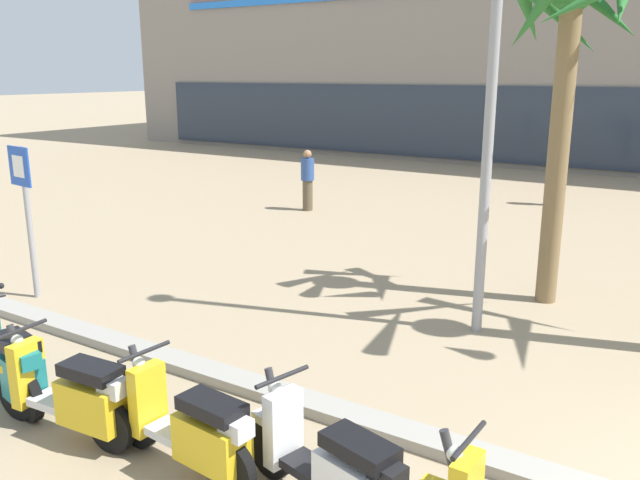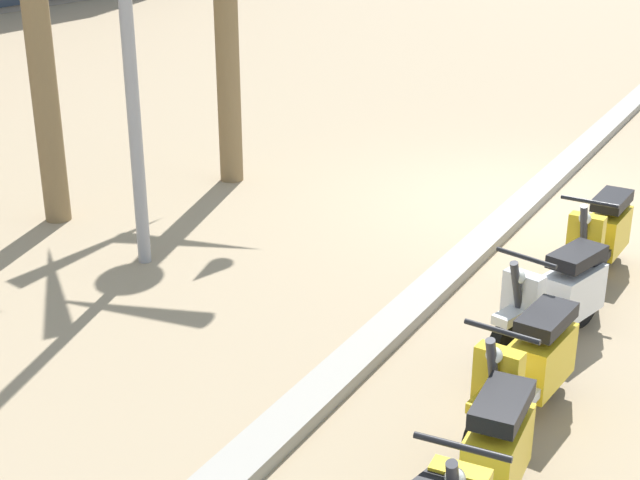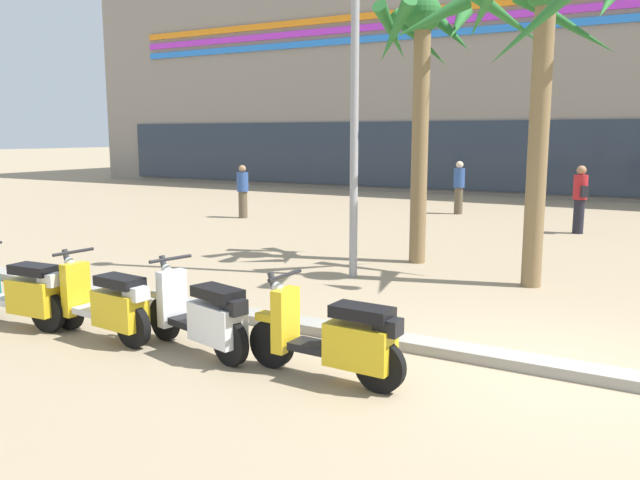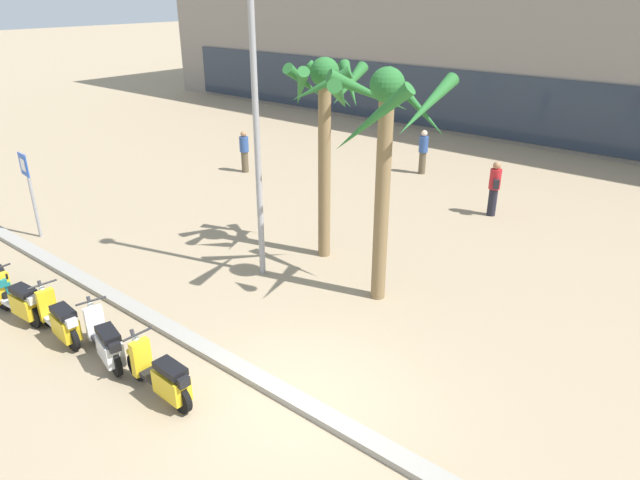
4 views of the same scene
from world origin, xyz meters
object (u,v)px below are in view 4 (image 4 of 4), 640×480
Objects in this scene: pedestrian_by_palm_tree at (423,151)px; pedestrian_window_shopping at (244,151)px; palm_tree_mid_walkway at (325,110)px; scooter_yellow_second_in_line at (18,300)px; palm_tree_near_sign at (384,130)px; street_lamp at (255,101)px; scooter_yellow_lead_nearest at (162,376)px; scooter_white_last_in_row at (105,341)px; scooter_yellow_gap_after_mid at (60,320)px; pedestrian_strolling_near_curb at (494,187)px; crossing_sign at (30,186)px.

pedestrian_by_palm_tree is 6.68m from pedestrian_window_shopping.
pedestrian_window_shopping is at bearing 151.50° from palm_tree_mid_walkway.
palm_tree_mid_walkway is (2.90, 6.55, 3.33)m from scooter_yellow_second_in_line.
palm_tree_near_sign is 10.86m from pedestrian_window_shopping.
pedestrian_window_shopping is at bearing 111.61° from scooter_yellow_second_in_line.
pedestrian_by_palm_tree is at bearing 114.48° from palm_tree_near_sign.
scooter_yellow_second_in_line is 0.26× the size of street_lamp.
street_lamp reaches higher than scooter_yellow_lead_nearest.
scooter_yellow_second_in_line and scooter_yellow_lead_nearest have the same top height.
pedestrian_by_palm_tree is (-1.57, 14.11, 0.42)m from scooter_white_last_in_row.
scooter_yellow_second_in_line is at bearing -173.05° from scooter_yellow_gap_after_mid.
palm_tree_mid_walkway is 2.93× the size of pedestrian_strolling_near_curb.
scooter_yellow_second_in_line and scooter_white_last_in_row have the same top height.
pedestrian_by_palm_tree is at bearing 147.93° from pedestrian_strolling_near_curb.
scooter_yellow_lead_nearest is 0.26× the size of street_lamp.
pedestrian_by_palm_tree is (-4.03, 8.85, -2.95)m from palm_tree_near_sign.
pedestrian_window_shopping is (-5.27, -4.10, -0.05)m from pedestrian_by_palm_tree.
scooter_yellow_gap_after_mid is 14.29m from pedestrian_by_palm_tree.
street_lamp is (2.39, 4.77, 3.72)m from scooter_yellow_second_in_line.
scooter_yellow_gap_after_mid is 11.57m from pedestrian_window_shopping.
scooter_yellow_second_in_line is at bearing -30.41° from crossing_sign.
palm_tree_near_sign is at bearing -27.05° from pedestrian_window_shopping.
pedestrian_window_shopping is at bearing -142.08° from pedestrian_by_palm_tree.
scooter_yellow_second_in_line is 0.36× the size of palm_tree_near_sign.
crossing_sign is 1.41× the size of pedestrian_strolling_near_curb.
pedestrian_strolling_near_curb reaches higher than pedestrian_window_shopping.
scooter_yellow_second_in_line is 1.16× the size of pedestrian_window_shopping.
scooter_yellow_second_in_line is 6.51m from street_lamp.
crossing_sign is at bearing -160.62° from palm_tree_near_sign.
scooter_yellow_gap_after_mid is 1.13× the size of pedestrian_window_shopping.
pedestrian_strolling_near_curb is (3.87, -2.42, 0.04)m from pedestrian_by_palm_tree.
palm_tree_mid_walkway reaches higher than scooter_yellow_second_in_line.
scooter_yellow_lead_nearest is (4.42, 0.36, -0.01)m from scooter_yellow_second_in_line.
scooter_yellow_lead_nearest is 6.12m from street_lamp.
pedestrian_by_palm_tree reaches higher than scooter_yellow_second_in_line.
palm_tree_near_sign is 3.21× the size of pedestrian_window_shopping.
palm_tree_near_sign is at bearing 64.93° from scooter_white_last_in_row.
pedestrian_window_shopping is at bearing 130.48° from scooter_yellow_lead_nearest.
pedestrian_strolling_near_curb is (5.04, 12.03, 0.45)m from scooter_yellow_second_in_line.
street_lamp is at bearing 20.69° from crossing_sign.
palm_tree_mid_walkway is 8.60m from pedestrian_by_palm_tree.
scooter_yellow_second_in_line is 8.35m from palm_tree_near_sign.
scooter_white_last_in_row is 12.13m from pedestrian_window_shopping.
street_lamp reaches higher than palm_tree_near_sign.
crossing_sign reaches higher than pedestrian_window_shopping.
scooter_yellow_lead_nearest is at bearing 4.72° from scooter_yellow_second_in_line.
pedestrian_window_shopping is 9.19m from street_lamp.
scooter_yellow_gap_after_mid is 5.93m from crossing_sign.
palm_tree_mid_walkway is 0.99× the size of palm_tree_near_sign.
palm_tree_mid_walkway is 3.03× the size of pedestrian_by_palm_tree.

